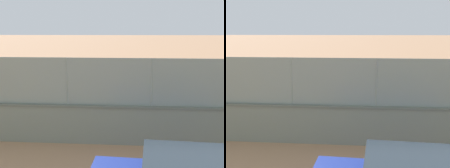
# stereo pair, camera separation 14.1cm
# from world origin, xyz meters

# --- Properties ---
(ground_plane) EXTENTS (260.00, 260.00, 0.00)m
(ground_plane) POSITION_xyz_m (0.00, 0.00, 0.00)
(ground_plane) COLOR tan
(perimeter_wall) EXTENTS (24.83, 1.28, 1.45)m
(perimeter_wall) POSITION_xyz_m (1.70, 13.13, 0.73)
(perimeter_wall) COLOR gray
(perimeter_wall) RESTS_ON ground_plane
(fence_panel_on_wall) EXTENTS (24.38, 0.92, 1.71)m
(fence_panel_on_wall) POSITION_xyz_m (1.70, 13.13, 2.31)
(fence_panel_on_wall) COLOR gray
(fence_panel_on_wall) RESTS_ON perimeter_wall
(player_foreground_swinging) EXTENTS (1.09, 0.72, 1.68)m
(player_foreground_swinging) POSITION_xyz_m (4.41, 1.51, 1.00)
(player_foreground_swinging) COLOR navy
(player_foreground_swinging) RESTS_ON ground_plane
(player_baseline_waiting) EXTENTS (0.86, 0.72, 1.66)m
(player_baseline_waiting) POSITION_xyz_m (-3.86, 8.03, 0.98)
(player_baseline_waiting) COLOR #B2B2B2
(player_baseline_waiting) RESTS_ON ground_plane
(player_crossing_court) EXTENTS (0.95, 0.66, 1.51)m
(player_crossing_court) POSITION_xyz_m (-1.52, 5.91, 0.88)
(player_crossing_court) COLOR black
(player_crossing_court) RESTS_ON ground_plane
(sports_ball) EXTENTS (0.10, 0.10, 0.10)m
(sports_ball) POSITION_xyz_m (3.57, 3.67, 0.05)
(sports_ball) COLOR orange
(sports_ball) RESTS_ON ground_plane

